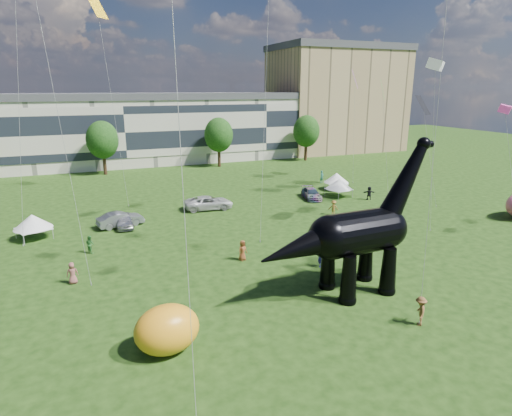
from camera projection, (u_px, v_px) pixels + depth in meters
name	position (u px, v px, depth m)	size (l,w,h in m)	color
ground	(340.00, 304.00, 28.96)	(220.00, 220.00, 0.00)	#16330C
terrace_row	(122.00, 132.00, 79.70)	(78.00, 11.00, 12.00)	beige
apartment_block	(336.00, 101.00, 98.36)	(28.00, 18.00, 22.00)	tan
tree_mid_left	(102.00, 137.00, 70.15)	(5.20, 5.20, 9.44)	#382314
tree_mid_right	(219.00, 132.00, 77.38)	(5.20, 5.20, 9.44)	#382314
tree_far_right	(306.00, 129.00, 83.89)	(5.20, 5.20, 9.44)	#382314
dinosaur_sculpture	(353.00, 236.00, 29.60)	(13.71, 3.89, 11.22)	black
car_silver	(124.00, 220.00, 44.74)	(1.70, 4.22, 1.44)	#ADAEB2
car_grey	(120.00, 219.00, 44.93)	(1.66, 4.75, 1.56)	gray
car_white	(209.00, 203.00, 51.25)	(2.66, 5.76, 1.60)	silver
car_dark	(311.00, 194.00, 56.10)	(1.90, 4.67, 1.36)	#595960
gazebo_near	(339.00, 184.00, 56.95)	(4.13, 4.13, 2.44)	white
gazebo_far	(336.00, 178.00, 60.81)	(4.26, 4.26, 2.43)	white
gazebo_left	(33.00, 222.00, 41.03)	(4.58, 4.58, 2.45)	white
inflatable_yellow	(167.00, 329.00, 23.42)	(3.61, 2.78, 2.78)	#FFA21A
visitors	(267.00, 231.00, 41.04)	(45.43, 38.99, 1.88)	teal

